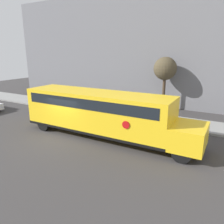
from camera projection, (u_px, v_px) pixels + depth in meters
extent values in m
plane|color=#3A3838|center=(63.00, 136.00, 14.50)|extent=(60.00, 60.00, 0.00)
cube|color=gray|center=(111.00, 112.00, 19.94)|extent=(44.00, 3.00, 0.15)
cube|color=slate|center=(141.00, 49.00, 23.90)|extent=(32.00, 4.00, 11.36)
cube|color=yellow|center=(97.00, 111.00, 14.29)|extent=(10.00, 2.50, 2.49)
cube|color=yellow|center=(189.00, 136.00, 11.68)|extent=(1.76, 2.50, 1.23)
cube|color=black|center=(97.00, 128.00, 14.60)|extent=(10.00, 2.54, 0.16)
cube|color=black|center=(96.00, 101.00, 14.10)|extent=(9.20, 2.53, 0.64)
cylinder|color=red|center=(126.00, 125.00, 11.94)|extent=(0.44, 0.02, 0.44)
cylinder|color=black|center=(190.00, 139.00, 12.78)|extent=(1.00, 0.30, 1.00)
cylinder|color=black|center=(182.00, 153.00, 10.97)|extent=(1.00, 0.30, 1.00)
cylinder|color=black|center=(64.00, 116.00, 17.31)|extent=(1.00, 0.30, 1.00)
cylinder|color=black|center=(44.00, 124.00, 15.49)|extent=(1.00, 0.30, 1.00)
cylinder|color=#423323|center=(164.00, 93.00, 20.42)|extent=(0.27, 0.27, 3.33)
sphere|color=#4C422D|center=(165.00, 68.00, 19.81)|extent=(2.10, 2.10, 2.10)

